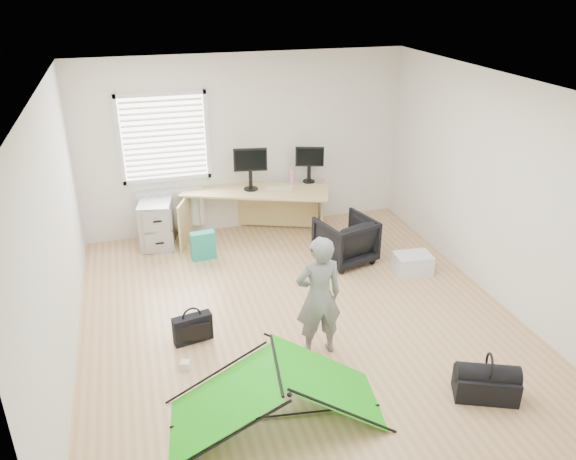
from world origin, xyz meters
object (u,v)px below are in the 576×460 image
object	(u,v)px
thermos	(292,177)
duffel_bag	(486,386)
storage_crate	(413,264)
monitor_right	(309,169)
kite	(277,391)
filing_cabinet	(157,224)
monitor_left	(250,175)
desk	(256,212)
laptop_bag	(193,328)
person	(319,297)
office_chair	(345,240)

from	to	relation	value
thermos	duffel_bag	xyz separation A→B (m)	(0.68, -4.24, -0.75)
storage_crate	monitor_right	bearing A→B (deg)	115.08
kite	duffel_bag	size ratio (longest dim) A/B	3.32
filing_cabinet	monitor_left	xyz separation A→B (m)	(1.43, -0.02, 0.63)
desk	kite	xyz separation A→B (m)	(-0.73, -3.91, -0.07)
monitor_left	laptop_bag	size ratio (longest dim) A/B	1.15
monitor_right	laptop_bag	world-z (taller)	monitor_right
monitor_right	filing_cabinet	bearing A→B (deg)	-161.11
desk	person	bearing A→B (deg)	-69.43
filing_cabinet	kite	size ratio (longest dim) A/B	0.36
filing_cabinet	storage_crate	distance (m)	3.73
filing_cabinet	person	size ratio (longest dim) A/B	0.52
storage_crate	duffel_bag	size ratio (longest dim) A/B	0.83
desk	monitor_right	size ratio (longest dim) A/B	5.03
monitor_right	office_chair	distance (m)	1.45
monitor_left	duffel_bag	size ratio (longest dim) A/B	0.84
thermos	person	distance (m)	3.18
monitor_right	storage_crate	bearing A→B (deg)	-47.35
desk	kite	distance (m)	3.98
desk	thermos	world-z (taller)	thermos
office_chair	duffel_bag	size ratio (longest dim) A/B	1.22
storage_crate	duffel_bag	world-z (taller)	storage_crate
storage_crate	laptop_bag	bearing A→B (deg)	-166.60
storage_crate	office_chair	bearing A→B (deg)	142.40
monitor_right	storage_crate	size ratio (longest dim) A/B	0.90
monitor_right	desk	bearing A→B (deg)	-155.90
filing_cabinet	monitor_left	bearing A→B (deg)	9.71
office_chair	kite	distance (m)	3.22
monitor_right	laptop_bag	bearing A→B (deg)	-112.49
office_chair	duffel_bag	bearing A→B (deg)	79.90
desk	office_chair	size ratio (longest dim) A/B	3.06
office_chair	kite	xyz separation A→B (m)	(-1.73, -2.71, -0.02)
filing_cabinet	thermos	size ratio (longest dim) A/B	2.77
monitor_right	kite	xyz separation A→B (m)	(-1.61, -4.01, -0.65)
kite	desk	bearing A→B (deg)	87.33
thermos	office_chair	bearing A→B (deg)	-71.71
office_chair	storage_crate	size ratio (longest dim) A/B	1.47
storage_crate	duffel_bag	distance (m)	2.47
desk	kite	bearing A→B (deg)	-79.10
monitor_right	person	world-z (taller)	person
office_chair	storage_crate	xyz separation A→B (m)	(0.76, -0.58, -0.19)
monitor_left	laptop_bag	xyz separation A→B (m)	(-1.25, -2.53, -0.82)
filing_cabinet	storage_crate	xyz separation A→B (m)	(3.25, -1.82, -0.22)
thermos	kite	xyz separation A→B (m)	(-1.32, -3.95, -0.57)
thermos	duffel_bag	world-z (taller)	thermos
desk	monitor_left	bearing A→B (deg)	179.23
monitor_left	monitor_right	bearing A→B (deg)	13.96
kite	storage_crate	bearing A→B (deg)	48.52
person	monitor_right	bearing A→B (deg)	-106.20
monitor_right	duffel_bag	bearing A→B (deg)	-67.24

